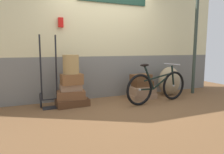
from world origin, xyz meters
TOP-DOWN VIEW (x-y plane):
  - ground at (0.00, 0.00)m, footprint 8.46×5.20m
  - station_building at (0.01, 0.85)m, footprint 6.46×0.74m
  - suitcase_0 at (-0.88, 0.29)m, footprint 0.67×0.40m
  - suitcase_1 at (-0.91, 0.29)m, footprint 0.59×0.38m
  - suitcase_2 at (-0.90, 0.31)m, footprint 0.43×0.26m
  - suitcase_3 at (-0.88, 0.28)m, footprint 0.43×0.28m
  - suitcase_4 at (0.75, 0.28)m, footprint 0.64×0.40m
  - suitcase_5 at (0.75, 0.28)m, footprint 0.62×0.44m
  - suitcase_6 at (0.78, 0.30)m, footprint 0.46×0.31m
  - suitcase_7 at (0.75, 0.31)m, footprint 0.47×0.34m
  - wicker_basket at (-0.89, 0.30)m, footprint 0.32×0.32m
  - luggage_trolley at (-1.31, 0.39)m, footprint 0.38×0.37m
  - burlap_sack at (1.60, 0.35)m, footprint 0.56×0.47m
  - bicycle at (0.88, -0.15)m, footprint 1.63×0.46m

SIDE VIEW (x-z plane):
  - ground at x=0.00m, z-range -0.06..0.00m
  - suitcase_4 at x=0.75m, z-range 0.00..0.11m
  - suitcase_0 at x=-0.88m, z-range 0.00..0.15m
  - suitcase_5 at x=0.75m, z-range 0.11..0.29m
  - suitcase_1 at x=-0.91m, z-range 0.15..0.32m
  - luggage_trolley at x=-1.31m, z-range -0.38..1.05m
  - suitcase_6 at x=0.78m, z-range 0.29..0.41m
  - bicycle at x=0.88m, z-range -0.08..0.78m
  - burlap_sack at x=1.60m, z-range 0.00..0.71m
  - suitcase_2 at x=-0.90m, z-range 0.32..0.45m
  - suitcase_7 at x=0.75m, z-range 0.41..0.57m
  - suitcase_3 at x=-0.88m, z-range 0.45..0.66m
  - wicker_basket at x=-0.89m, z-range 0.66..1.04m
  - station_building at x=0.01m, z-range 0.00..2.93m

